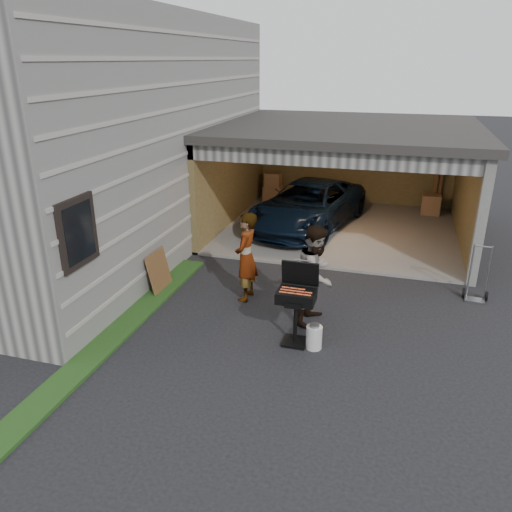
{
  "coord_description": "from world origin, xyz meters",
  "views": [
    {
      "loc": [
        2.23,
        -7.02,
        4.5
      ],
      "look_at": [
        -0.15,
        1.08,
        1.15
      ],
      "focal_mm": 35.0,
      "sensor_mm": 36.0,
      "label": 1
    }
  ],
  "objects_px": {
    "woman": "(246,257)",
    "man": "(316,275)",
    "bbq_grill": "(297,298)",
    "hand_truck": "(476,290)",
    "minivan": "(308,207)",
    "plywood_panel": "(159,272)",
    "propane_tank": "(314,337)"
  },
  "relations": [
    {
      "from": "woman",
      "to": "man",
      "type": "relative_size",
      "value": 0.98
    },
    {
      "from": "bbq_grill",
      "to": "plywood_panel",
      "type": "distance_m",
      "value": 3.39
    },
    {
      "from": "bbq_grill",
      "to": "hand_truck",
      "type": "bearing_deg",
      "value": 39.75
    },
    {
      "from": "bbq_grill",
      "to": "woman",
      "type": "bearing_deg",
      "value": 133.79
    },
    {
      "from": "plywood_panel",
      "to": "minivan",
      "type": "bearing_deg",
      "value": 65.76
    },
    {
      "from": "bbq_grill",
      "to": "hand_truck",
      "type": "height_order",
      "value": "bbq_grill"
    },
    {
      "from": "man",
      "to": "propane_tank",
      "type": "xyz_separation_m",
      "value": [
        0.16,
        -0.94,
        -0.72
      ]
    },
    {
      "from": "woman",
      "to": "man",
      "type": "distance_m",
      "value": 1.55
    },
    {
      "from": "plywood_panel",
      "to": "hand_truck",
      "type": "height_order",
      "value": "hand_truck"
    },
    {
      "from": "woman",
      "to": "man",
      "type": "xyz_separation_m",
      "value": [
        1.47,
        -0.5,
        0.02
      ]
    },
    {
      "from": "bbq_grill",
      "to": "plywood_panel",
      "type": "xyz_separation_m",
      "value": [
        -3.14,
        1.22,
        -0.41
      ]
    },
    {
      "from": "propane_tank",
      "to": "plywood_panel",
      "type": "xyz_separation_m",
      "value": [
        -3.47,
        1.31,
        0.22
      ]
    },
    {
      "from": "hand_truck",
      "to": "man",
      "type": "bearing_deg",
      "value": -144.51
    },
    {
      "from": "propane_tank",
      "to": "woman",
      "type": "bearing_deg",
      "value": 138.44
    },
    {
      "from": "bbq_grill",
      "to": "hand_truck",
      "type": "xyz_separation_m",
      "value": [
        3.11,
        2.59,
        -0.61
      ]
    },
    {
      "from": "propane_tank",
      "to": "minivan",
      "type": "bearing_deg",
      "value": 101.91
    },
    {
      "from": "bbq_grill",
      "to": "hand_truck",
      "type": "distance_m",
      "value": 4.09
    },
    {
      "from": "bbq_grill",
      "to": "plywood_panel",
      "type": "bearing_deg",
      "value": 158.83
    },
    {
      "from": "propane_tank",
      "to": "bbq_grill",
      "type": "bearing_deg",
      "value": 164.45
    },
    {
      "from": "man",
      "to": "bbq_grill",
      "type": "bearing_deg",
      "value": -179.61
    },
    {
      "from": "man",
      "to": "hand_truck",
      "type": "distance_m",
      "value": 3.48
    },
    {
      "from": "man",
      "to": "plywood_panel",
      "type": "relative_size",
      "value": 2.17
    },
    {
      "from": "bbq_grill",
      "to": "plywood_panel",
      "type": "relative_size",
      "value": 1.65
    },
    {
      "from": "man",
      "to": "bbq_grill",
      "type": "distance_m",
      "value": 0.87
    },
    {
      "from": "woman",
      "to": "man",
      "type": "height_order",
      "value": "man"
    },
    {
      "from": "hand_truck",
      "to": "minivan",
      "type": "bearing_deg",
      "value": 144.59
    },
    {
      "from": "hand_truck",
      "to": "bbq_grill",
      "type": "bearing_deg",
      "value": -135.3
    },
    {
      "from": "man",
      "to": "minivan",
      "type": "bearing_deg",
      "value": 23.93
    },
    {
      "from": "hand_truck",
      "to": "plywood_panel",
      "type": "bearing_deg",
      "value": -162.67
    },
    {
      "from": "minivan",
      "to": "hand_truck",
      "type": "height_order",
      "value": "minivan"
    },
    {
      "from": "woman",
      "to": "plywood_panel",
      "type": "relative_size",
      "value": 2.12
    },
    {
      "from": "minivan",
      "to": "plywood_panel",
      "type": "height_order",
      "value": "minivan"
    }
  ]
}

